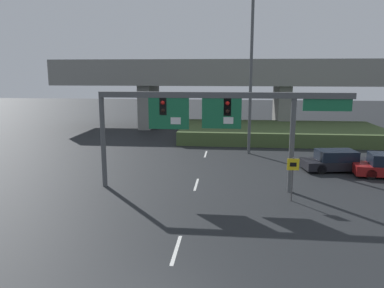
{
  "coord_description": "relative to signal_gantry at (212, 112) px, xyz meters",
  "views": [
    {
      "loc": [
        1.92,
        -9.18,
        6.57
      ],
      "look_at": [
        0.0,
        9.47,
        2.92
      ],
      "focal_mm": 35.0,
      "sensor_mm": 36.0,
      "label": 1
    }
  ],
  "objects": [
    {
      "name": "overpass_bridge",
      "position": [
        -0.91,
        23.77,
        1.18
      ],
      "size": [
        36.76,
        7.4,
        7.86
      ],
      "color": "gray",
      "rests_on": "ground"
    },
    {
      "name": "highway_light_pole_near",
      "position": [
        2.56,
        9.78,
        2.34
      ],
      "size": [
        0.7,
        0.36,
        12.69
      ],
      "color": "#515456",
      "rests_on": "ground"
    },
    {
      "name": "speed_limit_sign",
      "position": [
        4.23,
        -1.49,
        -2.88
      ],
      "size": [
        0.6,
        0.11,
        2.29
      ],
      "color": "#4C4C4C",
      "rests_on": "ground"
    },
    {
      "name": "lane_markings",
      "position": [
        -0.91,
        5.01,
        -4.37
      ],
      "size": [
        0.14,
        27.3,
        0.01
      ],
      "color": "silver",
      "rests_on": "ground"
    },
    {
      "name": "grass_embankment",
      "position": [
        5.97,
        17.04,
        -3.76
      ],
      "size": [
        19.45,
        9.52,
        1.23
      ],
      "color": "#42562D",
      "rests_on": "ground"
    },
    {
      "name": "parked_sedan_near_right",
      "position": [
        8.26,
        5.02,
        -3.73
      ],
      "size": [
        4.97,
        2.54,
        1.39
      ],
      "rotation": [
        0.0,
        0.0,
        0.15
      ],
      "color": "black",
      "rests_on": "ground"
    },
    {
      "name": "signal_gantry",
      "position": [
        0.0,
        0.0,
        0.0
      ],
      "size": [
        13.8,
        0.44,
        5.48
      ],
      "color": "#515456",
      "rests_on": "ground"
    }
  ]
}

